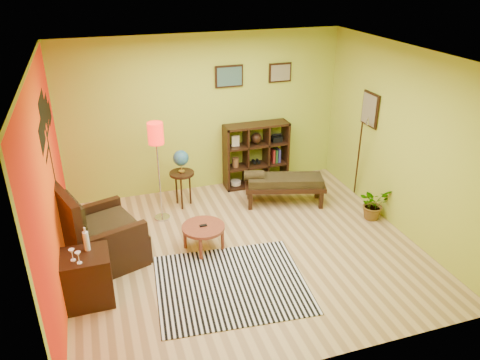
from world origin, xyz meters
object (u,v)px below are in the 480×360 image
object	(u,v)px
floor_lamp	(156,142)
bench	(283,183)
globe_table	(181,164)
side_cabinet	(88,278)
coffee_table	(203,229)
cube_shelf	(257,155)
armchair	(99,240)
potted_plant	(373,207)

from	to	relation	value
floor_lamp	bench	bearing A→B (deg)	-3.66
globe_table	side_cabinet	bearing A→B (deg)	-127.62
coffee_table	cube_shelf	world-z (taller)	cube_shelf
armchair	cube_shelf	world-z (taller)	cube_shelf
armchair	side_cabinet	world-z (taller)	armchair
armchair	potted_plant	bearing A→B (deg)	-1.52
side_cabinet	cube_shelf	world-z (taller)	cube_shelf
floor_lamp	globe_table	xyz separation A→B (m)	(0.43, 0.33, -0.57)
armchair	cube_shelf	bearing A→B (deg)	29.87
side_cabinet	coffee_table	bearing A→B (deg)	22.71
side_cabinet	floor_lamp	bearing A→B (deg)	55.95
floor_lamp	cube_shelf	bearing A→B (deg)	21.03
globe_table	potted_plant	bearing A→B (deg)	-25.86
floor_lamp	cube_shelf	xyz separation A→B (m)	(1.92, 0.74, -0.74)
cube_shelf	potted_plant	world-z (taller)	cube_shelf
globe_table	armchair	bearing A→B (deg)	-138.32
cube_shelf	floor_lamp	bearing A→B (deg)	-158.97
coffee_table	cube_shelf	bearing A→B (deg)	50.90
armchair	globe_table	xyz separation A→B (m)	(1.44, 1.28, 0.41)
cube_shelf	coffee_table	bearing A→B (deg)	-129.10
globe_table	potted_plant	xyz separation A→B (m)	(2.88, -1.40, -0.56)
floor_lamp	cube_shelf	world-z (taller)	floor_lamp
armchair	floor_lamp	distance (m)	1.70
coffee_table	cube_shelf	size ratio (longest dim) A/B	0.52
potted_plant	side_cabinet	bearing A→B (deg)	-171.07
potted_plant	globe_table	bearing A→B (deg)	154.14
armchair	floor_lamp	world-z (taller)	floor_lamp
globe_table	cube_shelf	distance (m)	1.56
coffee_table	bench	xyz separation A→B (m)	(1.64, 0.95, 0.07)
cube_shelf	armchair	bearing A→B (deg)	-150.13
globe_table	cube_shelf	size ratio (longest dim) A/B	0.85
coffee_table	side_cabinet	distance (m)	1.77
coffee_table	side_cabinet	world-z (taller)	side_cabinet
globe_table	bench	bearing A→B (deg)	-15.77
side_cabinet	potted_plant	bearing A→B (deg)	8.93
bench	potted_plant	world-z (taller)	bench
bench	coffee_table	bearing A→B (deg)	-149.95
armchair	floor_lamp	size ratio (longest dim) A/B	0.74
coffee_table	bench	world-z (taller)	bench
armchair	cube_shelf	distance (m)	3.39
floor_lamp	potted_plant	xyz separation A→B (m)	(3.31, -1.06, -1.13)
globe_table	bench	distance (m)	1.76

